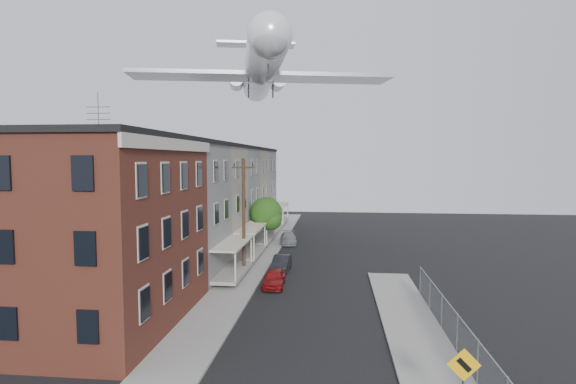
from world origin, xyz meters
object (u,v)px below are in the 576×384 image
at_px(warning_sign, 464,375).
at_px(car_mid, 281,263).
at_px(utility_pole, 244,215).
at_px(street_tree, 267,215).
at_px(car_near, 274,278).
at_px(car_far, 288,238).
at_px(airplane, 261,70).

height_order(warning_sign, car_mid, warning_sign).
bearing_deg(utility_pole, warning_sign, -59.52).
height_order(street_tree, car_near, street_tree).
relative_size(utility_pole, car_mid, 2.46).
bearing_deg(street_tree, warning_sign, -69.42).
relative_size(warning_sign, car_far, 0.69).
height_order(warning_sign, car_far, warning_sign).
relative_size(car_mid, car_far, 0.90).
relative_size(car_near, airplane, 0.13).
bearing_deg(car_near, street_tree, 98.62).
xyz_separation_m(warning_sign, airplane, (-11.58, 29.67, 15.82)).
bearing_deg(street_tree, car_far, 59.05).
xyz_separation_m(utility_pole, car_far, (2.11, 12.89, -4.08)).
bearing_deg(warning_sign, utility_pole, 120.48).
distance_m(warning_sign, car_far, 33.21).
bearing_deg(warning_sign, car_far, 105.90).
bearing_deg(car_mid, utility_pole, -150.68).
xyz_separation_m(warning_sign, car_near, (-8.43, 15.95, -1.27)).
bearing_deg(airplane, car_far, 42.12).
distance_m(car_mid, car_far, 11.48).
relative_size(street_tree, car_far, 1.28).
relative_size(utility_pole, car_far, 2.21).
bearing_deg(utility_pole, street_tree, 88.11).
bearing_deg(warning_sign, street_tree, 110.58).
height_order(utility_pole, street_tree, utility_pole).
height_order(car_far, airplane, airplane).
bearing_deg(car_near, car_mid, 88.27).
relative_size(warning_sign, street_tree, 0.54).
xyz_separation_m(street_tree, car_far, (1.78, 2.97, -2.86)).
xyz_separation_m(utility_pole, airplane, (-0.38, 10.64, 13.03)).
height_order(warning_sign, car_near, warning_sign).
height_order(utility_pole, car_near, utility_pole).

